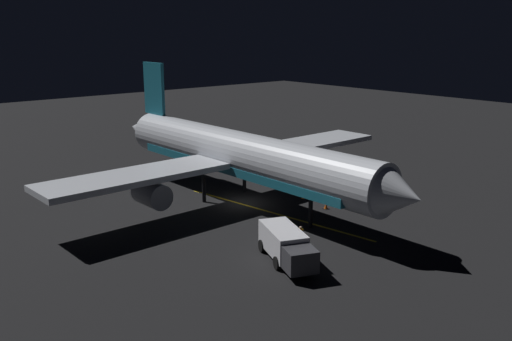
% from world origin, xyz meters
% --- Properties ---
extents(ground_plane, '(180.00, 180.00, 0.20)m').
position_xyz_m(ground_plane, '(0.00, 0.00, -0.10)').
color(ground_plane, black).
extents(apron_guide_stripe, '(2.96, 20.49, 0.01)m').
position_xyz_m(apron_guide_stripe, '(-0.24, 4.00, 0.00)').
color(apron_guide_stripe, gold).
rests_on(apron_guide_stripe, ground_plane).
extents(airliner, '(36.34, 38.82, 12.24)m').
position_xyz_m(airliner, '(0.01, -0.62, 4.43)').
color(airliner, silver).
rests_on(airliner, ground_plane).
extents(baggage_truck, '(4.34, 6.68, 2.26)m').
position_xyz_m(baggage_truck, '(6.21, 12.49, 1.20)').
color(baggage_truck, silver).
rests_on(baggage_truck, ground_plane).
extents(catering_truck, '(3.44, 5.93, 2.47)m').
position_xyz_m(catering_truck, '(-11.62, 1.70, 1.25)').
color(catering_truck, silver).
rests_on(catering_truck, ground_plane).
extents(ground_crew_worker, '(0.40, 0.40, 1.74)m').
position_xyz_m(ground_crew_worker, '(3.74, 11.42, 0.89)').
color(ground_crew_worker, black).
rests_on(ground_crew_worker, ground_plane).
extents(traffic_cone_near_left, '(0.50, 0.50, 0.55)m').
position_xyz_m(traffic_cone_near_left, '(-4.61, 6.29, 0.25)').
color(traffic_cone_near_left, '#EA590F').
rests_on(traffic_cone_near_left, ground_plane).
extents(traffic_cone_near_right, '(0.50, 0.50, 0.55)m').
position_xyz_m(traffic_cone_near_right, '(-5.24, 2.80, 0.25)').
color(traffic_cone_near_right, '#EA590F').
rests_on(traffic_cone_near_right, ground_plane).
extents(traffic_cone_under_wing, '(0.50, 0.50, 0.55)m').
position_xyz_m(traffic_cone_under_wing, '(-6.66, 9.78, 0.25)').
color(traffic_cone_under_wing, '#EA590F').
rests_on(traffic_cone_under_wing, ground_plane).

